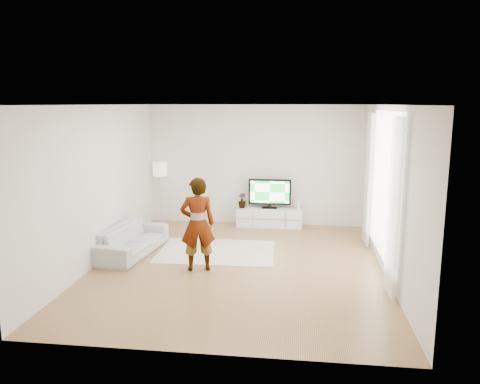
# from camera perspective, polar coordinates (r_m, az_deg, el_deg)

# --- Properties ---
(floor) EXTENTS (6.00, 6.00, 0.00)m
(floor) POSITION_cam_1_polar(r_m,az_deg,el_deg) (8.38, -0.21, -8.94)
(floor) COLOR #A57F4A
(floor) RESTS_ON ground
(ceiling) EXTENTS (6.00, 6.00, 0.00)m
(ceiling) POSITION_cam_1_polar(r_m,az_deg,el_deg) (7.89, -0.22, 10.58)
(ceiling) COLOR white
(ceiling) RESTS_ON wall_back
(wall_left) EXTENTS (0.02, 6.00, 2.80)m
(wall_left) POSITION_cam_1_polar(r_m,az_deg,el_deg) (8.69, -16.79, 0.86)
(wall_left) COLOR silver
(wall_left) RESTS_ON floor
(wall_right) EXTENTS (0.02, 6.00, 2.80)m
(wall_right) POSITION_cam_1_polar(r_m,az_deg,el_deg) (8.09, 17.63, 0.11)
(wall_right) COLOR silver
(wall_right) RESTS_ON floor
(wall_back) EXTENTS (5.00, 0.02, 2.80)m
(wall_back) POSITION_cam_1_polar(r_m,az_deg,el_deg) (10.96, 1.80, 3.28)
(wall_back) COLOR silver
(wall_back) RESTS_ON floor
(wall_front) EXTENTS (5.00, 0.02, 2.80)m
(wall_front) POSITION_cam_1_polar(r_m,az_deg,el_deg) (5.13, -4.55, -5.38)
(wall_front) COLOR silver
(wall_front) RESTS_ON floor
(window) EXTENTS (0.01, 2.60, 2.50)m
(window) POSITION_cam_1_polar(r_m,az_deg,el_deg) (8.37, 17.16, 0.82)
(window) COLOR white
(window) RESTS_ON wall_right
(curtain_near) EXTENTS (0.04, 0.70, 2.60)m
(curtain_near) POSITION_cam_1_polar(r_m,az_deg,el_deg) (7.12, 18.24, -1.74)
(curtain_near) COLOR white
(curtain_near) RESTS_ON floor
(curtain_far) EXTENTS (0.04, 0.70, 2.60)m
(curtain_far) POSITION_cam_1_polar(r_m,az_deg,el_deg) (9.64, 15.35, 1.57)
(curtain_far) COLOR white
(curtain_far) RESTS_ON floor
(media_console) EXTENTS (1.51, 0.43, 0.43)m
(media_console) POSITION_cam_1_polar(r_m,az_deg,el_deg) (10.92, 3.60, -3.10)
(media_console) COLOR white
(media_console) RESTS_ON floor
(television) EXTENTS (0.98, 0.19, 0.68)m
(television) POSITION_cam_1_polar(r_m,az_deg,el_deg) (10.83, 3.65, -0.07)
(television) COLOR black
(television) RESTS_ON media_console
(game_console) EXTENTS (0.07, 0.17, 0.23)m
(game_console) POSITION_cam_1_polar(r_m,az_deg,el_deg) (10.83, 7.12, -1.51)
(game_console) COLOR white
(game_console) RESTS_ON media_console
(potted_plant) EXTENTS (0.22, 0.22, 0.35)m
(potted_plant) POSITION_cam_1_polar(r_m,az_deg,el_deg) (10.89, 0.25, -1.04)
(potted_plant) COLOR #3F7238
(potted_plant) RESTS_ON media_console
(rug) EXTENTS (2.26, 1.66, 0.01)m
(rug) POSITION_cam_1_polar(r_m,az_deg,el_deg) (9.13, -2.87, -7.24)
(rug) COLOR beige
(rug) RESTS_ON floor
(player) EXTENTS (0.67, 0.53, 1.61)m
(player) POSITION_cam_1_polar(r_m,az_deg,el_deg) (7.96, -5.19, -3.92)
(player) COLOR #334772
(player) RESTS_ON rug
(sofa) EXTENTS (0.94, 1.95, 0.55)m
(sofa) POSITION_cam_1_polar(r_m,az_deg,el_deg) (9.16, -13.04, -5.69)
(sofa) COLOR #A9A9A4
(sofa) RESTS_ON floor
(floor_lamp) EXTENTS (0.33, 0.33, 1.47)m
(floor_lamp) POSITION_cam_1_polar(r_m,az_deg,el_deg) (11.12, -9.72, 2.44)
(floor_lamp) COLOR silver
(floor_lamp) RESTS_ON floor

